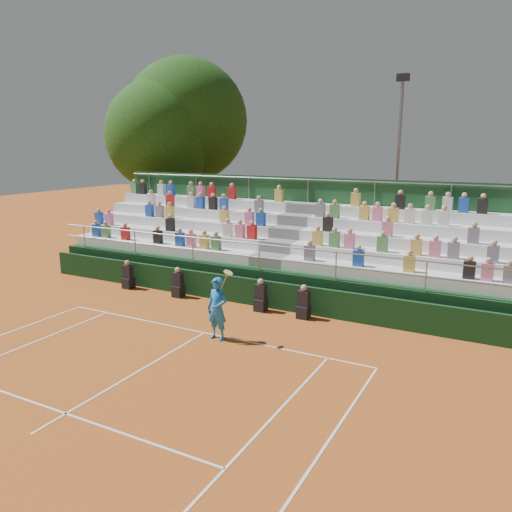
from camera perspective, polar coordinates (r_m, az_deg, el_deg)
The scene contains 8 objects.
ground at distance 16.02m, azimuth -5.93°, elevation -8.73°, with size 90.00×90.00×0.00m, color #B0551D.
courtside_wall at distance 18.44m, azimuth -0.44°, elevation -4.12°, with size 20.00×0.15×1.00m, color black.
line_officials at distance 18.79m, azimuth -5.00°, elevation -3.93°, with size 8.21×0.40×1.19m.
grandstand at distance 21.11m, azimuth 3.75°, elevation -0.37°, with size 20.00×5.20×4.40m.
tennis_player at distance 15.17m, azimuth -4.44°, elevation -6.03°, with size 0.91×0.53×2.22m.
tree_west at distance 31.29m, azimuth -10.72°, elevation 13.37°, with size 6.71×6.71×9.71m.
tree_east at distance 32.35m, azimuth -8.02°, elevation 15.05°, with size 7.60×7.60×11.07m.
floodlight_mast at distance 26.34m, azimuth 15.95°, elevation 10.96°, with size 0.60×0.25×9.16m.
Camera 1 is at (8.38, -12.35, 5.81)m, focal length 35.00 mm.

